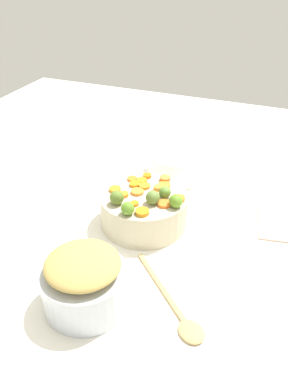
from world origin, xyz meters
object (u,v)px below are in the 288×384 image
Objects in this scene: serving_bowl_carrots at (144,209)px; casserole_dish at (178,164)px; metal_pot at (85,288)px; wooden_spoon at (180,314)px.

casserole_dish is (-0.33, 0.01, -0.01)m from serving_bowl_carrots.
serving_bowl_carrots is 1.30× the size of metal_pot.
metal_pot reaches higher than casserole_dish.
metal_pot is at bearing -78.10° from wooden_spoon.
serving_bowl_carrots is 1.18× the size of casserole_dish.
serving_bowl_carrots reaches higher than wooden_spoon.
serving_bowl_carrots reaches higher than casserole_dish.
serving_bowl_carrots and metal_pot have the same top height.
casserole_dish is (-0.65, -0.21, 0.04)m from wooden_spoon.
metal_pot is at bearing -1.17° from casserole_dish.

